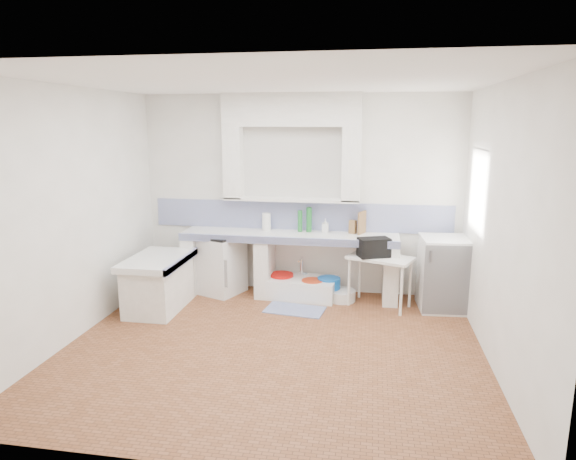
% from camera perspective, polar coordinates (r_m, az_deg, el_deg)
% --- Properties ---
extents(floor, '(4.50, 4.50, 0.00)m').
position_cam_1_polar(floor, '(5.62, -1.73, -13.18)').
color(floor, brown).
rests_on(floor, ground).
extents(ceiling, '(4.50, 4.50, 0.00)m').
position_cam_1_polar(ceiling, '(5.10, -1.94, 16.59)').
color(ceiling, white).
rests_on(ceiling, ground).
extents(wall_back, '(4.50, 0.00, 4.50)m').
position_cam_1_polar(wall_back, '(7.13, 1.34, 4.02)').
color(wall_back, white).
rests_on(wall_back, ground).
extents(wall_front, '(4.50, 0.00, 4.50)m').
position_cam_1_polar(wall_front, '(3.30, -8.69, -5.63)').
color(wall_front, white).
rests_on(wall_front, ground).
extents(wall_left, '(0.00, 4.50, 4.50)m').
position_cam_1_polar(wall_left, '(6.04, -23.27, 1.57)').
color(wall_left, white).
rests_on(wall_left, ground).
extents(wall_right, '(0.00, 4.50, 4.50)m').
position_cam_1_polar(wall_right, '(5.23, 23.09, 0.11)').
color(wall_right, white).
rests_on(wall_right, ground).
extents(alcove_mass, '(1.90, 0.25, 0.45)m').
position_cam_1_polar(alcove_mass, '(6.95, 0.39, 13.53)').
color(alcove_mass, white).
rests_on(alcove_mass, ground).
extents(window_frame, '(0.35, 0.86, 1.06)m').
position_cam_1_polar(window_frame, '(6.40, 22.33, 4.00)').
color(window_frame, '#3A1F12').
rests_on(window_frame, ground).
extents(lace_valance, '(0.01, 0.84, 0.24)m').
position_cam_1_polar(lace_valance, '(6.33, 21.32, 7.47)').
color(lace_valance, white).
rests_on(lace_valance, ground).
extents(counter_slab, '(3.00, 0.60, 0.08)m').
position_cam_1_polar(counter_slab, '(6.95, 0.14, -0.72)').
color(counter_slab, white).
rests_on(counter_slab, ground).
extents(counter_lip, '(3.00, 0.04, 0.10)m').
position_cam_1_polar(counter_lip, '(6.68, -0.25, -1.24)').
color(counter_lip, navy).
rests_on(counter_lip, ground).
extents(counter_pier_left, '(0.20, 0.55, 0.82)m').
position_cam_1_polar(counter_pier_left, '(7.41, -10.62, -3.70)').
color(counter_pier_left, white).
rests_on(counter_pier_left, ground).
extents(counter_pier_mid, '(0.20, 0.55, 0.82)m').
position_cam_1_polar(counter_pier_mid, '(7.13, -2.64, -4.15)').
color(counter_pier_mid, white).
rests_on(counter_pier_mid, ground).
extents(counter_pier_right, '(0.20, 0.55, 0.82)m').
position_cam_1_polar(counter_pier_right, '(6.98, 11.59, -4.73)').
color(counter_pier_right, white).
rests_on(counter_pier_right, ground).
extents(peninsula_top, '(0.70, 1.10, 0.08)m').
position_cam_1_polar(peninsula_top, '(6.71, -14.65, -3.35)').
color(peninsula_top, white).
rests_on(peninsula_top, ground).
extents(peninsula_base, '(0.60, 1.00, 0.62)m').
position_cam_1_polar(peninsula_base, '(6.81, -14.49, -6.19)').
color(peninsula_base, white).
rests_on(peninsula_base, ground).
extents(peninsula_lip, '(0.04, 1.10, 0.10)m').
position_cam_1_polar(peninsula_lip, '(6.58, -12.02, -3.52)').
color(peninsula_lip, navy).
rests_on(peninsula_lip, ground).
extents(backsplash, '(4.27, 0.03, 0.40)m').
position_cam_1_polar(backsplash, '(7.16, 1.31, 1.62)').
color(backsplash, navy).
rests_on(backsplash, ground).
extents(stove, '(0.75, 0.74, 0.82)m').
position_cam_1_polar(stove, '(7.27, -7.76, -3.93)').
color(stove, white).
rests_on(stove, ground).
extents(sink, '(1.07, 0.64, 0.25)m').
position_cam_1_polar(sink, '(7.09, 1.31, -6.64)').
color(sink, white).
rests_on(sink, ground).
extents(side_table, '(0.93, 0.73, 0.04)m').
position_cam_1_polar(side_table, '(6.78, 10.37, -5.80)').
color(side_table, white).
rests_on(side_table, ground).
extents(fridge, '(0.66, 0.66, 0.95)m').
position_cam_1_polar(fridge, '(6.87, 17.34, -4.74)').
color(fridge, white).
rests_on(fridge, ground).
extents(bucket_red, '(0.40, 0.40, 0.31)m').
position_cam_1_polar(bucket_red, '(7.16, -0.73, -6.19)').
color(bucket_red, red).
rests_on(bucket_red, ground).
extents(bucket_orange, '(0.35, 0.35, 0.28)m').
position_cam_1_polar(bucket_orange, '(6.97, 2.79, -6.83)').
color(bucket_orange, red).
rests_on(bucket_orange, ground).
extents(bucket_blue, '(0.42, 0.42, 0.30)m').
position_cam_1_polar(bucket_blue, '(7.04, 4.66, -6.60)').
color(bucket_blue, blue).
rests_on(bucket_blue, ground).
extents(basin_white, '(0.40, 0.40, 0.15)m').
position_cam_1_polar(basin_white, '(7.00, 6.14, -7.41)').
color(basin_white, white).
rests_on(basin_white, ground).
extents(water_bottle_a, '(0.10, 0.10, 0.29)m').
position_cam_1_polar(water_bottle_a, '(7.25, 1.92, -6.03)').
color(water_bottle_a, silver).
rests_on(water_bottle_a, ground).
extents(water_bottle_b, '(0.09, 0.09, 0.27)m').
position_cam_1_polar(water_bottle_b, '(7.21, 2.23, -6.23)').
color(water_bottle_b, silver).
rests_on(water_bottle_b, ground).
extents(black_bag, '(0.46, 0.36, 0.25)m').
position_cam_1_polar(black_bag, '(6.63, 9.75, -1.97)').
color(black_bag, black).
rests_on(black_bag, side_table).
extents(green_bottle_a, '(0.07, 0.07, 0.30)m').
position_cam_1_polar(green_bottle_a, '(7.04, 1.38, 1.02)').
color(green_bottle_a, '#1C6C29').
rests_on(green_bottle_a, counter_slab).
extents(green_bottle_b, '(0.08, 0.08, 0.35)m').
position_cam_1_polar(green_bottle_b, '(7.01, 2.41, 1.18)').
color(green_bottle_b, '#1C6C29').
rests_on(green_bottle_b, counter_slab).
extents(knife_block, '(0.11, 0.10, 0.19)m').
position_cam_1_polar(knife_block, '(6.98, 7.38, 0.36)').
color(knife_block, olive).
rests_on(knife_block, counter_slab).
extents(cutting_board, '(0.11, 0.22, 0.31)m').
position_cam_1_polar(cutting_board, '(6.97, 8.42, 0.84)').
color(cutting_board, olive).
rests_on(cutting_board, counter_slab).
extents(paper_towel, '(0.14, 0.14, 0.25)m').
position_cam_1_polar(paper_towel, '(7.12, -2.47, 0.93)').
color(paper_towel, white).
rests_on(paper_towel, counter_slab).
extents(soap_bottle, '(0.09, 0.09, 0.19)m').
position_cam_1_polar(soap_bottle, '(7.01, 4.26, 0.50)').
color(soap_bottle, white).
rests_on(soap_bottle, counter_slab).
extents(rug, '(0.81, 0.53, 0.01)m').
position_cam_1_polar(rug, '(6.64, 0.77, -9.06)').
color(rug, navy).
rests_on(rug, ground).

